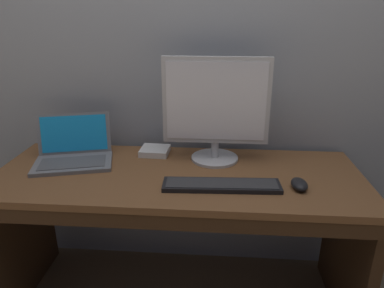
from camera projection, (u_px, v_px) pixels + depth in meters
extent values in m
cube|color=gray|center=(184.00, 0.00, 1.66)|extent=(3.72, 0.04, 2.88)
cube|color=brown|center=(178.00, 176.00, 1.59)|extent=(1.65, 0.62, 0.03)
cube|color=#3D2716|center=(21.00, 234.00, 1.78)|extent=(0.05, 0.57, 0.68)
cube|color=#3D2716|center=(347.00, 250.00, 1.66)|extent=(0.05, 0.57, 0.68)
cube|color=#3D2716|center=(169.00, 222.00, 1.33)|extent=(1.58, 0.02, 0.06)
cube|color=slate|center=(73.00, 164.00, 1.66)|extent=(0.40, 0.30, 0.02)
cube|color=#505054|center=(73.00, 162.00, 1.64)|extent=(0.32, 0.21, 0.00)
cube|color=slate|center=(74.00, 133.00, 1.74)|extent=(0.35, 0.14, 0.20)
cube|color=#198CD8|center=(74.00, 133.00, 1.74)|extent=(0.31, 0.12, 0.17)
cylinder|color=#B7B7BC|center=(215.00, 158.00, 1.73)|extent=(0.23, 0.23, 0.01)
cylinder|color=#B7B7BC|center=(215.00, 149.00, 1.71)|extent=(0.04, 0.04, 0.08)
cube|color=#B7B7BC|center=(216.00, 101.00, 1.61)|extent=(0.49, 0.03, 0.40)
cube|color=silver|center=(216.00, 102.00, 1.60)|extent=(0.45, 0.00, 0.36)
cube|color=black|center=(221.00, 185.00, 1.45)|extent=(0.49, 0.13, 0.02)
cube|color=#2D2D30|center=(222.00, 183.00, 1.45)|extent=(0.46, 0.11, 0.00)
ellipsoid|color=black|center=(299.00, 184.00, 1.44)|extent=(0.07, 0.11, 0.04)
cube|color=silver|center=(155.00, 151.00, 1.79)|extent=(0.15, 0.14, 0.03)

